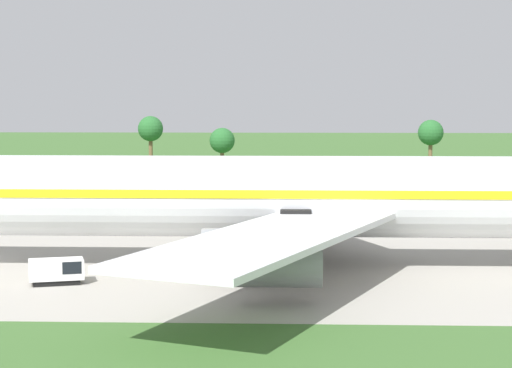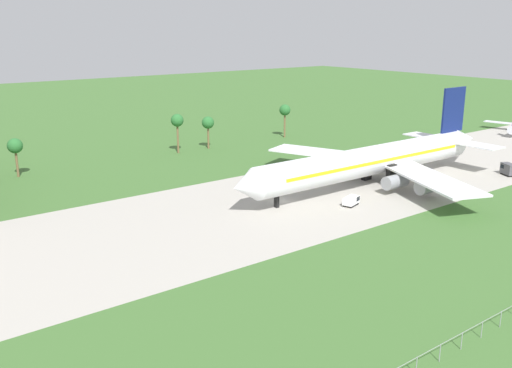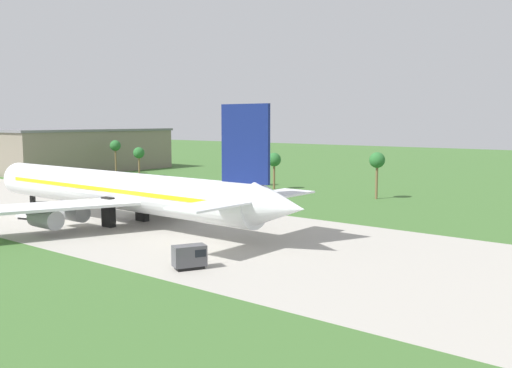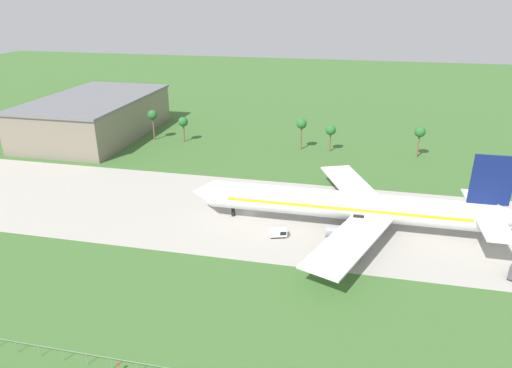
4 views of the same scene
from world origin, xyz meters
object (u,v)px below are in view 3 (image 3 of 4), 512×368
Objects in this scene: fuel_truck at (29,214)px; terminal_building at (75,149)px; jet_airliner at (120,191)px; baggage_tug at (190,256)px.

fuel_truck is 106.18m from terminal_building.
jet_airliner is 114.77m from terminal_building.
terminal_building is (-131.26, 71.60, 5.92)m from baggage_tug.
baggage_tug is at bearing -28.61° from terminal_building.
baggage_tug is at bearing -7.39° from fuel_truck.
terminal_building is (-83.40, 65.39, 6.45)m from fuel_truck.
fuel_truck is (-16.04, -8.12, -4.64)m from jet_airliner.
terminal_building reaches higher than baggage_tug.
terminal_building is at bearing 141.90° from fuel_truck.
fuel_truck is 0.07× the size of terminal_building.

